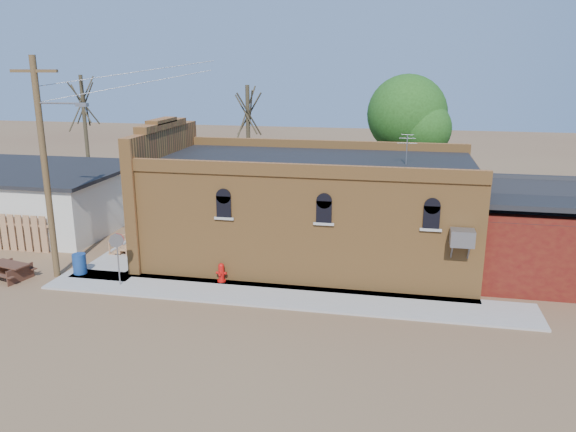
% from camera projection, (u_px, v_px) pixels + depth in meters
% --- Properties ---
extents(ground, '(120.00, 120.00, 0.00)m').
position_uv_depth(ground, '(236.00, 303.00, 20.99)').
color(ground, brown).
rests_on(ground, ground).
extents(sidewalk_south, '(19.00, 2.20, 0.08)m').
position_uv_depth(sidewalk_south, '(280.00, 296.00, 21.55)').
color(sidewalk_south, '#9E9991').
rests_on(sidewalk_south, ground).
extents(sidewalk_west, '(2.60, 10.00, 0.08)m').
position_uv_depth(sidewalk_west, '(148.00, 243.00, 27.86)').
color(sidewalk_west, '#9E9991').
rests_on(sidewalk_west, ground).
extents(brick_bar, '(16.40, 7.97, 6.30)m').
position_uv_depth(brick_bar, '(305.00, 209.00, 25.26)').
color(brick_bar, '#AA6F34').
rests_on(brick_bar, ground).
extents(red_shed, '(5.40, 6.40, 4.30)m').
position_uv_depth(red_shed, '(537.00, 222.00, 23.40)').
color(red_shed, '#510E0D').
rests_on(red_shed, ground).
extents(wood_fence, '(5.20, 0.10, 1.80)m').
position_uv_depth(wood_fence, '(1.00, 232.00, 26.79)').
color(wood_fence, '#936142').
rests_on(wood_fence, ground).
extents(utility_pole, '(3.12, 0.26, 9.00)m').
position_uv_depth(utility_pole, '(46.00, 164.00, 22.43)').
color(utility_pole, '#472F1C').
rests_on(utility_pole, ground).
extents(tree_bare_near, '(2.80, 2.80, 7.65)m').
position_uv_depth(tree_bare_near, '(248.00, 112.00, 32.29)').
color(tree_bare_near, '#493F2A').
rests_on(tree_bare_near, ground).
extents(tree_bare_far, '(2.80, 2.80, 8.16)m').
position_uv_depth(tree_bare_far, '(83.00, 102.00, 35.23)').
color(tree_bare_far, '#493F2A').
rests_on(tree_bare_far, ground).
extents(tree_leafy, '(4.40, 4.40, 8.15)m').
position_uv_depth(tree_leafy, '(407.00, 115.00, 31.06)').
color(tree_leafy, '#493F2A').
rests_on(tree_leafy, ground).
extents(fire_hydrant, '(0.45, 0.43, 0.78)m').
position_uv_depth(fire_hydrant, '(221.00, 273.00, 22.79)').
color(fire_hydrant, '#BB0D0A').
rests_on(fire_hydrant, sidewalk_south).
extents(stop_sign, '(0.50, 0.38, 2.16)m').
position_uv_depth(stop_sign, '(117.00, 245.00, 22.13)').
color(stop_sign, gray).
rests_on(stop_sign, sidewalk_south).
extents(trash_barrel, '(0.72, 0.72, 0.86)m').
position_uv_depth(trash_barrel, '(80.00, 264.00, 23.67)').
color(trash_barrel, navy).
rests_on(trash_barrel, sidewalk_west).
extents(picnic_table, '(1.90, 1.60, 0.69)m').
position_uv_depth(picnic_table, '(10.00, 269.00, 23.23)').
color(picnic_table, '#49291D').
rests_on(picnic_table, ground).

